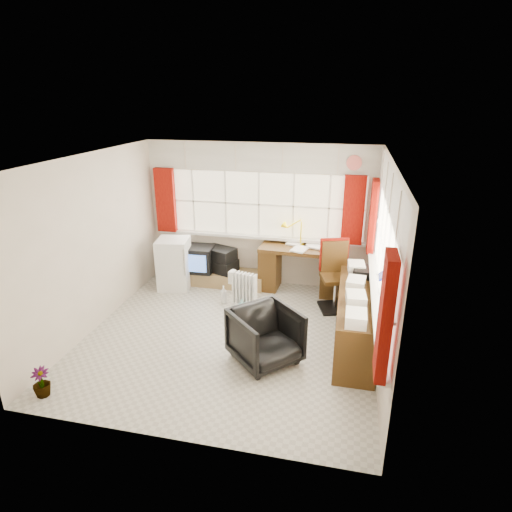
{
  "coord_description": "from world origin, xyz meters",
  "views": [
    {
      "loc": [
        1.52,
        -5.09,
        3.24
      ],
      "look_at": [
        0.26,
        0.55,
        1.05
      ],
      "focal_mm": 30.0,
      "sensor_mm": 36.0,
      "label": 1
    }
  ],
  "objects_px": {
    "office_chair": "(265,336)",
    "mini_fridge": "(174,264)",
    "radiator": "(244,294)",
    "crt_tv": "(199,259)",
    "desk_lamp": "(301,227)",
    "tv_bench": "(226,278)",
    "task_chair": "(335,272)",
    "credenza": "(356,318)",
    "desk": "(301,266)"
  },
  "relations": [
    {
      "from": "crt_tv",
      "to": "mini_fridge",
      "type": "bearing_deg",
      "value": -145.81
    },
    {
      "from": "task_chair",
      "to": "desk_lamp",
      "type": "bearing_deg",
      "value": 136.86
    },
    {
      "from": "office_chair",
      "to": "tv_bench",
      "type": "height_order",
      "value": "office_chair"
    },
    {
      "from": "desk",
      "to": "radiator",
      "type": "distance_m",
      "value": 1.22
    },
    {
      "from": "tv_bench",
      "to": "mini_fridge",
      "type": "height_order",
      "value": "mini_fridge"
    },
    {
      "from": "credenza",
      "to": "crt_tv",
      "type": "distance_m",
      "value": 3.11
    },
    {
      "from": "desk_lamp",
      "to": "office_chair",
      "type": "relative_size",
      "value": 0.58
    },
    {
      "from": "desk",
      "to": "credenza",
      "type": "xyz_separation_m",
      "value": [
        0.94,
        -1.6,
        -0.05
      ]
    },
    {
      "from": "credenza",
      "to": "tv_bench",
      "type": "height_order",
      "value": "credenza"
    },
    {
      "from": "desk_lamp",
      "to": "credenza",
      "type": "bearing_deg",
      "value": -59.86
    },
    {
      "from": "office_chair",
      "to": "mini_fridge",
      "type": "xyz_separation_m",
      "value": [
        -2.01,
        1.86,
        0.09
      ]
    },
    {
      "from": "task_chair",
      "to": "crt_tv",
      "type": "xyz_separation_m",
      "value": [
        -2.41,
        0.37,
        -0.12
      ]
    },
    {
      "from": "task_chair",
      "to": "credenza",
      "type": "height_order",
      "value": "task_chair"
    },
    {
      "from": "office_chair",
      "to": "tv_bench",
      "type": "distance_m",
      "value": 2.48
    },
    {
      "from": "task_chair",
      "to": "radiator",
      "type": "xyz_separation_m",
      "value": [
        -1.38,
        -0.4,
        -0.35
      ]
    },
    {
      "from": "desk_lamp",
      "to": "credenza",
      "type": "xyz_separation_m",
      "value": [
        0.97,
        -1.67,
        -0.73
      ]
    },
    {
      "from": "desk",
      "to": "radiator",
      "type": "height_order",
      "value": "desk"
    },
    {
      "from": "credenza",
      "to": "tv_bench",
      "type": "distance_m",
      "value": 2.75
    },
    {
      "from": "radiator",
      "to": "mini_fridge",
      "type": "xyz_separation_m",
      "value": [
        -1.4,
        0.51,
        0.2
      ]
    },
    {
      "from": "radiator",
      "to": "mini_fridge",
      "type": "height_order",
      "value": "mini_fridge"
    },
    {
      "from": "office_chair",
      "to": "radiator",
      "type": "height_order",
      "value": "office_chair"
    },
    {
      "from": "desk",
      "to": "tv_bench",
      "type": "distance_m",
      "value": 1.37
    },
    {
      "from": "crt_tv",
      "to": "task_chair",
      "type": "bearing_deg",
      "value": -8.67
    },
    {
      "from": "desk_lamp",
      "to": "mini_fridge",
      "type": "bearing_deg",
      "value": -167.56
    },
    {
      "from": "desk",
      "to": "credenza",
      "type": "relative_size",
      "value": 0.71
    },
    {
      "from": "credenza",
      "to": "crt_tv",
      "type": "relative_size",
      "value": 3.83
    },
    {
      "from": "radiator",
      "to": "desk",
      "type": "bearing_deg",
      "value": 49.37
    },
    {
      "from": "desk",
      "to": "task_chair",
      "type": "bearing_deg",
      "value": -40.58
    },
    {
      "from": "task_chair",
      "to": "tv_bench",
      "type": "xyz_separation_m",
      "value": [
        -1.93,
        0.43,
        -0.47
      ]
    },
    {
      "from": "desk_lamp",
      "to": "task_chair",
      "type": "bearing_deg",
      "value": -43.14
    },
    {
      "from": "office_chair",
      "to": "radiator",
      "type": "relative_size",
      "value": 1.28
    },
    {
      "from": "tv_bench",
      "to": "office_chair",
      "type": "bearing_deg",
      "value": -61.96
    },
    {
      "from": "office_chair",
      "to": "crt_tv",
      "type": "height_order",
      "value": "office_chair"
    },
    {
      "from": "desk_lamp",
      "to": "crt_tv",
      "type": "relative_size",
      "value": 0.88
    },
    {
      "from": "desk",
      "to": "office_chair",
      "type": "xyz_separation_m",
      "value": [
        -0.17,
        -2.26,
        -0.09
      ]
    },
    {
      "from": "radiator",
      "to": "mini_fridge",
      "type": "distance_m",
      "value": 1.5
    },
    {
      "from": "crt_tv",
      "to": "radiator",
      "type": "bearing_deg",
      "value": -36.86
    },
    {
      "from": "office_chair",
      "to": "task_chair",
      "type": "bearing_deg",
      "value": 21.41
    },
    {
      "from": "tv_bench",
      "to": "task_chair",
      "type": "bearing_deg",
      "value": -12.62
    },
    {
      "from": "desk_lamp",
      "to": "office_chair",
      "type": "xyz_separation_m",
      "value": [
        -0.14,
        -2.34,
        -0.76
      ]
    },
    {
      "from": "task_chair",
      "to": "office_chair",
      "type": "distance_m",
      "value": 1.93
    },
    {
      "from": "radiator",
      "to": "crt_tv",
      "type": "relative_size",
      "value": 1.17
    },
    {
      "from": "task_chair",
      "to": "credenza",
      "type": "relative_size",
      "value": 0.56
    },
    {
      "from": "desk_lamp",
      "to": "tv_bench",
      "type": "relative_size",
      "value": 0.33
    },
    {
      "from": "radiator",
      "to": "mini_fridge",
      "type": "bearing_deg",
      "value": 159.94
    },
    {
      "from": "desk",
      "to": "radiator",
      "type": "relative_size",
      "value": 2.32
    },
    {
      "from": "mini_fridge",
      "to": "radiator",
      "type": "bearing_deg",
      "value": -20.06
    },
    {
      "from": "credenza",
      "to": "desk",
      "type": "bearing_deg",
      "value": 120.56
    },
    {
      "from": "office_chair",
      "to": "credenza",
      "type": "xyz_separation_m",
      "value": [
        1.12,
        0.66,
        0.03
      ]
    },
    {
      "from": "desk",
      "to": "task_chair",
      "type": "height_order",
      "value": "task_chair"
    }
  ]
}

